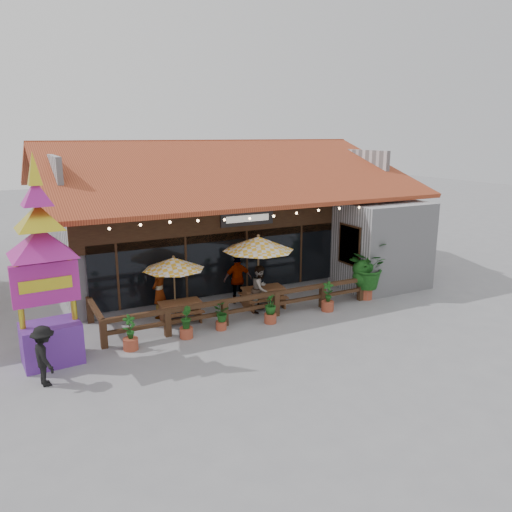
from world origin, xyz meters
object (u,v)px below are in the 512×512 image
umbrella_left (174,264)px  picnic_table_right (263,293)px  pedestrian (44,356)px  picnic_table_left (180,308)px  thai_sign_tower (42,248)px  tropical_plant (367,267)px  umbrella_right (258,244)px

umbrella_left → picnic_table_right: 3.67m
picnic_table_right → pedestrian: pedestrian is taller
picnic_table_left → thai_sign_tower: thai_sign_tower is taller
umbrella_left → thai_sign_tower: thai_sign_tower is taller
picnic_table_right → pedestrian: 8.34m
thai_sign_tower → pedestrian: 2.89m
tropical_plant → thai_sign_tower: bearing=-178.0°
umbrella_left → pedestrian: 5.58m
umbrella_right → umbrella_left: bearing=173.8°
thai_sign_tower → pedestrian: thai_sign_tower is taller
picnic_table_left → pedestrian: bearing=-148.4°
thai_sign_tower → picnic_table_left: bearing=19.1°
umbrella_right → thai_sign_tower: thai_sign_tower is taller
umbrella_right → thai_sign_tower: size_ratio=0.53×
picnic_table_left → thai_sign_tower: bearing=-160.9°
picnic_table_right → thai_sign_tower: thai_sign_tower is taller
umbrella_right → thai_sign_tower: 7.52m
umbrella_right → pedestrian: size_ratio=2.10×
picnic_table_left → pedestrian: size_ratio=0.93×
picnic_table_left → picnic_table_right: picnic_table_right is taller
thai_sign_tower → picnic_table_right: bearing=11.0°
umbrella_left → umbrella_right: size_ratio=0.71×
umbrella_right → pedestrian: 8.26m
picnic_table_left → picnic_table_right: bearing=-0.4°
umbrella_left → tropical_plant: 7.53m
umbrella_left → thai_sign_tower: bearing=-157.5°
umbrella_left → tropical_plant: umbrella_left is taller
tropical_plant → umbrella_left: bearing=169.8°
thai_sign_tower → tropical_plant: thai_sign_tower is taller
picnic_table_right → tropical_plant: 4.25m
pedestrian → picnic_table_right: bearing=-80.5°
picnic_table_right → tropical_plant: bearing=-14.6°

